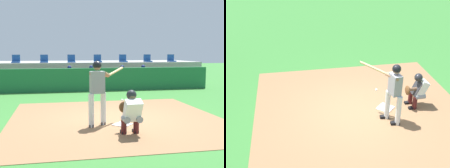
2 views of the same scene
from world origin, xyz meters
TOP-DOWN VIEW (x-y plane):
  - ground_plane at (0.00, 0.00)m, footprint 80.00×80.00m
  - dirt_infield at (0.00, 0.00)m, footprint 6.40×6.40m
  - home_plate at (0.00, -0.80)m, footprint 0.62×0.62m
  - batter_at_plate at (-0.68, -0.74)m, footprint 1.16×0.98m
  - catcher_crouched at (-0.01, -1.76)m, footprint 0.49×1.64m
  - dugout_wall at (0.00, 6.50)m, footprint 13.00×0.30m
  - dugout_bench at (0.00, 7.50)m, footprint 11.80×0.44m
  - dugout_player_0 at (-1.03, 7.34)m, footprint 0.49×0.70m
  - dugout_player_1 at (0.16, 7.34)m, footprint 0.49×0.70m
  - dugout_player_2 at (1.94, 7.34)m, footprint 0.49×0.70m
  - dugout_player_3 at (3.18, 7.34)m, footprint 0.49×0.70m
  - stands_platform at (0.00, 10.90)m, footprint 15.00×4.40m
  - stadium_seat_1 at (-4.06, 9.38)m, footprint 0.46×0.46m
  - stadium_seat_2 at (-2.44, 9.38)m, footprint 0.46×0.46m
  - stadium_seat_3 at (-0.81, 9.38)m, footprint 0.46×0.46m
  - stadium_seat_4 at (0.81, 9.38)m, footprint 0.46×0.46m
  - stadium_seat_5 at (2.44, 9.38)m, footprint 0.46×0.46m
  - stadium_seat_6 at (4.06, 9.38)m, footprint 0.46×0.46m
  - stadium_seat_7 at (5.69, 9.38)m, footprint 0.46×0.46m

SIDE VIEW (x-z plane):
  - ground_plane at x=0.00m, z-range 0.00..0.00m
  - dirt_infield at x=0.00m, z-range 0.00..0.01m
  - home_plate at x=0.00m, z-range 0.01..0.04m
  - dugout_bench at x=0.00m, z-range 0.00..0.45m
  - dugout_wall at x=0.00m, z-range 0.00..1.20m
  - catcher_crouched at x=-0.01m, z-range 0.05..1.17m
  - dugout_player_0 at x=-1.03m, z-range 0.02..1.32m
  - dugout_player_1 at x=0.16m, z-range 0.02..1.32m
  - dugout_player_2 at x=1.94m, z-range 0.02..1.32m
  - dugout_player_3 at x=3.18m, z-range 0.02..1.32m
  - stands_platform at x=0.00m, z-range 0.00..1.40m
  - batter_at_plate at x=-0.68m, z-range 0.13..1.94m
  - stadium_seat_1 at x=-4.06m, z-range 1.29..1.77m
  - stadium_seat_2 at x=-2.44m, z-range 1.29..1.77m
  - stadium_seat_3 at x=-0.81m, z-range 1.29..1.77m
  - stadium_seat_4 at x=0.81m, z-range 1.29..1.77m
  - stadium_seat_5 at x=2.44m, z-range 1.29..1.77m
  - stadium_seat_6 at x=4.06m, z-range 1.29..1.77m
  - stadium_seat_7 at x=5.69m, z-range 1.29..1.77m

